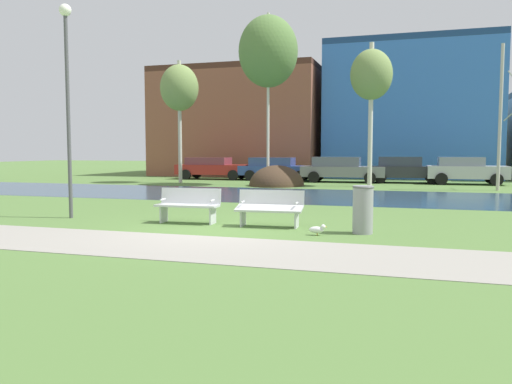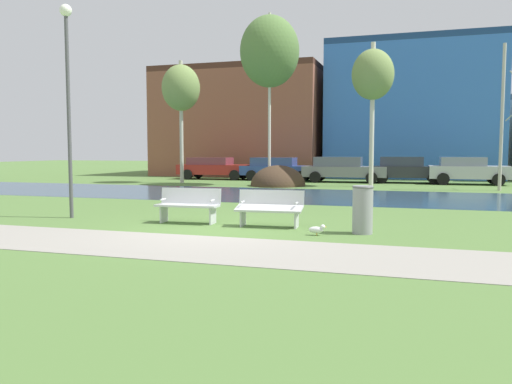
{
  "view_description": "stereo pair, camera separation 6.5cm",
  "coord_description": "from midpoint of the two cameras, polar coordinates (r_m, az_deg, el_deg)",
  "views": [
    {
      "loc": [
        4.36,
        -10.91,
        1.82
      ],
      "look_at": [
        0.59,
        1.23,
        0.79
      ],
      "focal_mm": 36.05,
      "sensor_mm": 36.0,
      "label": 1
    },
    {
      "loc": [
        4.42,
        -10.89,
        1.82
      ],
      "look_at": [
        0.59,
        1.23,
        0.79
      ],
      "focal_mm": 36.05,
      "sensor_mm": 36.0,
      "label": 2
    }
  ],
  "objects": [
    {
      "name": "ground_plane",
      "position": [
        21.44,
        5.63,
        -0.27
      ],
      "size": [
        120.0,
        120.0,
        0.0
      ],
      "primitive_type": "plane",
      "color": "#517538"
    },
    {
      "name": "paved_path_strip",
      "position": [
        9.97,
        -8.99,
        -5.94
      ],
      "size": [
        60.0,
        2.48,
        0.01
      ],
      "primitive_type": "cube",
      "color": "gray",
      "rests_on": "ground"
    },
    {
      "name": "river_band",
      "position": [
        20.92,
        5.34,
        -0.38
      ],
      "size": [
        80.0,
        7.03,
        0.01
      ],
      "primitive_type": "cube",
      "color": "#284256",
      "rests_on": "ground"
    },
    {
      "name": "soil_mound",
      "position": [
        26.73,
        2.53,
        0.71
      ],
      "size": [
        2.82,
        3.3,
        2.12
      ],
      "primitive_type": "ellipsoid",
      "color": "#423021",
      "rests_on": "ground"
    },
    {
      "name": "bench_left",
      "position": [
        13.03,
        -7.37,
        -1.36
      ],
      "size": [
        1.63,
        0.66,
        0.87
      ],
      "color": "silver",
      "rests_on": "ground"
    },
    {
      "name": "bench_right",
      "position": [
        12.29,
        1.68,
        -1.69
      ],
      "size": [
        1.63,
        0.66,
        0.87
      ],
      "color": "silver",
      "rests_on": "ground"
    },
    {
      "name": "trash_bin",
      "position": [
        11.5,
        11.91,
        -1.85
      ],
      "size": [
        0.47,
        0.47,
        1.05
      ],
      "color": "gray",
      "rests_on": "ground"
    },
    {
      "name": "seagull",
      "position": [
        11.14,
        6.96,
        -4.14
      ],
      "size": [
        0.39,
        0.15,
        0.24
      ],
      "color": "white",
      "rests_on": "ground"
    },
    {
      "name": "streetlamp",
      "position": [
        14.83,
        -20.05,
        11.81
      ],
      "size": [
        0.32,
        0.32,
        5.66
      ],
      "color": "#4C4C51",
      "rests_on": "ground"
    },
    {
      "name": "birch_far_left",
      "position": [
        29.49,
        -8.27,
        11.28
      ],
      "size": [
        2.13,
        2.13,
        6.81
      ],
      "color": "#BCB7A8",
      "rests_on": "ground"
    },
    {
      "name": "birch_left",
      "position": [
        27.4,
        1.59,
        15.3
      ],
      "size": [
        3.06,
        3.06,
        8.86
      ],
      "color": "beige",
      "rests_on": "ground"
    },
    {
      "name": "birch_center_left",
      "position": [
        26.83,
        12.9,
        12.45
      ],
      "size": [
        2.09,
        2.09,
        7.18
      ],
      "color": "beige",
      "rests_on": "ground"
    },
    {
      "name": "birch_center",
      "position": [
        25.94,
        25.8,
        7.57
      ],
      "size": [
        1.35,
        2.31,
        6.61
      ],
      "color": "#BCB7A8",
      "rests_on": "ground"
    },
    {
      "name": "parked_van_nearest_red",
      "position": [
        32.74,
        -4.59,
        2.73
      ],
      "size": [
        4.75,
        2.13,
        1.38
      ],
      "color": "maroon",
      "rests_on": "ground"
    },
    {
      "name": "parked_sedan_second_blue",
      "position": [
        31.53,
        2.52,
        2.67
      ],
      "size": [
        4.71,
        2.16,
        1.39
      ],
      "color": "#2D4793",
      "rests_on": "ground"
    },
    {
      "name": "parked_hatch_third_grey",
      "position": [
        30.03,
        9.68,
        2.56
      ],
      "size": [
        4.78,
        2.19,
        1.45
      ],
      "color": "slate",
      "rests_on": "ground"
    },
    {
      "name": "parked_wagon_fourth_dark",
      "position": [
        30.11,
        16.37,
        2.45
      ],
      "size": [
        4.18,
        2.02,
        1.47
      ],
      "color": "#282B30",
      "rests_on": "ground"
    },
    {
      "name": "parked_suv_fifth_silver",
      "position": [
        29.87,
        22.44,
        2.28
      ],
      "size": [
        4.12,
        2.1,
        1.47
      ],
      "color": "#B2B5BC",
      "rests_on": "ground"
    },
    {
      "name": "building_brick_low",
      "position": [
        39.61,
        -0.79,
        7.59
      ],
      "size": [
        11.89,
        9.85,
        7.74
      ],
      "color": "brown",
      "rests_on": "ground"
    },
    {
      "name": "building_blue_store",
      "position": [
        37.67,
        17.02,
        8.54
      ],
      "size": [
        11.08,
        8.08,
        9.05
      ],
      "color": "#3870C6",
      "rests_on": "ground"
    }
  ]
}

